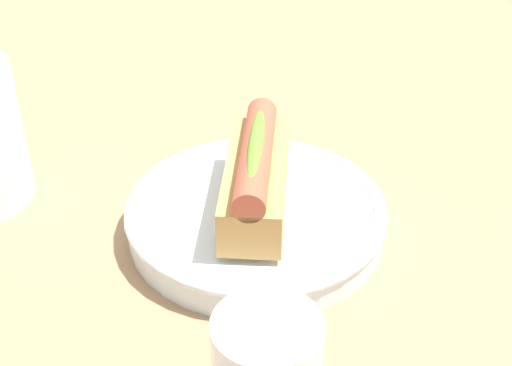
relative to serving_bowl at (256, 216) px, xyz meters
The scene contains 3 objects.
ground_plane 0.03m from the serving_bowl, 41.14° to the left, with size 2.40×2.40×0.00m, color #9E7A56.
serving_bowl is the anchor object (origin of this frame).
hotdog_front 0.04m from the serving_bowl, 153.43° to the left, with size 0.16×0.07×0.06m.
Camera 1 is at (-0.52, 0.02, 0.40)m, focal length 51.53 mm.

